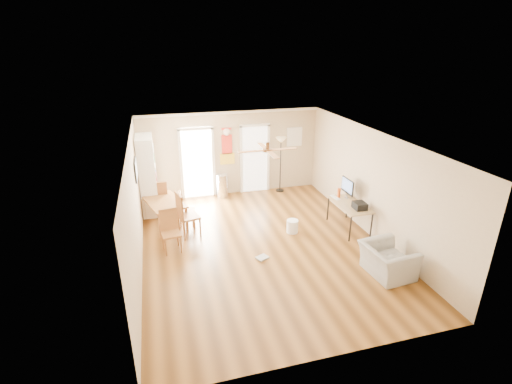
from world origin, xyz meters
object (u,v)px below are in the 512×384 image
object	(u,v)px
dining_chair_far	(160,198)
dining_table	(165,213)
dining_chair_right_a	(187,209)
dining_chair_right_b	(189,214)
printer	(360,206)
computer_desk	(349,216)
bookshelf	(148,175)
dining_chair_near	(171,232)
trash_can	(222,186)
torchiere_lamp	(280,165)
armchair	(387,261)
wastebasket_a	(292,226)

from	to	relation	value
dining_chair_far	dining_table	bearing A→B (deg)	99.34
dining_chair_right_a	dining_chair_right_b	xyz separation A→B (m)	(0.00, -0.58, 0.11)
dining_table	printer	bearing A→B (deg)	-21.47
printer	dining_chair_right_b	bearing A→B (deg)	167.12
computer_desk	dining_table	bearing A→B (deg)	161.92
bookshelf	dining_chair_right_a	bearing A→B (deg)	-50.75
bookshelf	dining_chair_far	xyz separation A→B (m)	(0.28, -0.27, -0.58)
dining_chair_right_a	dining_chair_near	size ratio (longest dim) A/B	0.92
trash_can	torchiere_lamp	xyz separation A→B (m)	(1.88, 0.00, 0.52)
torchiere_lamp	computer_desk	size ratio (longest dim) A/B	1.36
dining_chair_near	armchair	distance (m)	4.73
dining_chair_right_a	trash_can	distance (m)	2.06
dining_chair_right_a	wastebasket_a	distance (m)	2.77
trash_can	wastebasket_a	bearing A→B (deg)	-65.30
computer_desk	armchair	world-z (taller)	computer_desk
dining_chair_far	dining_chair_near	bearing A→B (deg)	96.83
bookshelf	torchiere_lamp	world-z (taller)	bookshelf
printer	wastebasket_a	world-z (taller)	printer
dining_chair_right_a	dining_chair_near	xyz separation A→B (m)	(-0.47, -1.25, 0.04)
dining_chair_near	computer_desk	world-z (taller)	dining_chair_near
dining_chair_near	wastebasket_a	bearing A→B (deg)	-5.57
torchiere_lamp	printer	world-z (taller)	torchiere_lamp
dining_table	torchiere_lamp	xyz separation A→B (m)	(3.68, 1.48, 0.55)
dining_chair_near	armchair	xyz separation A→B (m)	(4.22, -2.13, -0.17)
bookshelf	dining_chair_far	distance (m)	0.70
dining_chair_right_a	dining_chair_near	bearing A→B (deg)	170.75
dining_chair_near	trash_can	xyz separation A→B (m)	(1.72, 2.89, -0.13)
bookshelf	dining_chair_far	world-z (taller)	bookshelf
computer_desk	wastebasket_a	bearing A→B (deg)	172.64
dining_chair_far	armchair	bearing A→B (deg)	138.62
computer_desk	armchair	distance (m)	2.07
trash_can	computer_desk	world-z (taller)	trash_can
dining_chair_near	computer_desk	distance (m)	4.45
dining_chair_right_b	wastebasket_a	world-z (taller)	dining_chair_right_b
dining_chair_right_a	printer	xyz separation A→B (m)	(4.05, -1.65, 0.33)
dining_table	armchair	world-z (taller)	dining_table
trash_can	printer	size ratio (longest dim) A/B	2.20
dining_chair_near	wastebasket_a	size ratio (longest dim) A/B	2.94
bookshelf	wastebasket_a	bearing A→B (deg)	-33.33
dining_chair_right_b	dining_chair_near	bearing A→B (deg)	130.96
dining_chair_right_b	torchiere_lamp	distance (m)	3.85
wastebasket_a	dining_chair_near	bearing A→B (deg)	-177.70
bookshelf	dining_chair_right_a	size ratio (longest dim) A/B	2.40
dining_chair_right_a	wastebasket_a	xyz separation A→B (m)	(2.52, -1.13, -0.29)
dining_table	wastebasket_a	xyz separation A→B (m)	(3.07, -1.29, -0.17)
dining_table	armchair	size ratio (longest dim) A/B	1.35
dining_chair_far	bookshelf	bearing A→B (deg)	-40.91
dining_table	trash_can	bearing A→B (deg)	39.51
computer_desk	armchair	xyz separation A→B (m)	(-0.23, -2.06, -0.02)
torchiere_lamp	dining_chair_far	bearing A→B (deg)	-167.98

